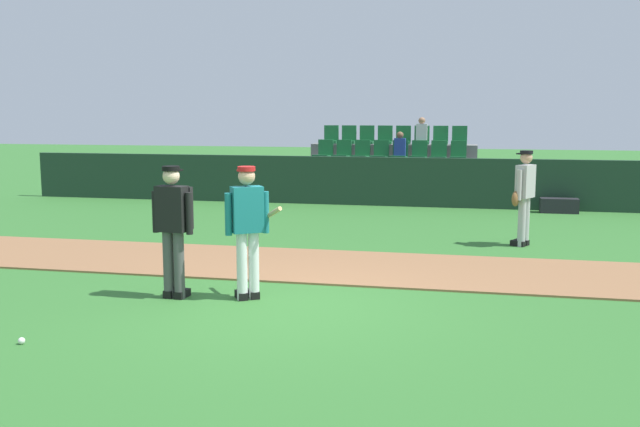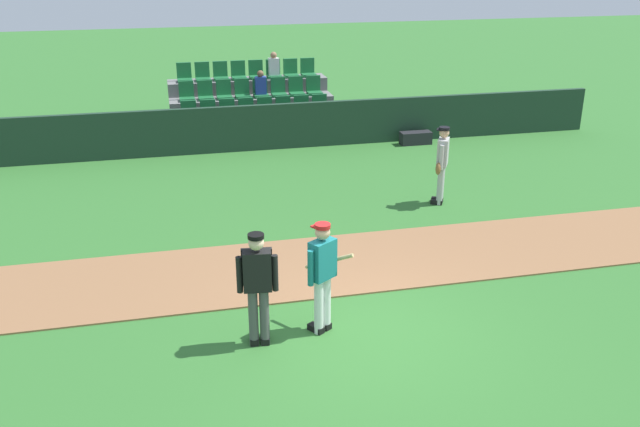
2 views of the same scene
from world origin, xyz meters
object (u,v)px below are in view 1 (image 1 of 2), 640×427
Objects in this scene: runner_grey_jersey at (524,194)px; equipment_bag at (559,206)px; batter_teal_jersey at (248,227)px; umpire_home_plate at (173,224)px; baseball at (22,341)px.

equipment_bag is (1.17, 4.66, -0.78)m from runner_grey_jersey.
batter_teal_jersey is 1.00× the size of umpire_home_plate.
baseball is (-5.59, -6.91, -0.93)m from runner_grey_jersey.
batter_teal_jersey reaches higher than baseball.
runner_grey_jersey is (4.77, 4.78, -0.04)m from umpire_home_plate.
runner_grey_jersey is 23.78× the size of baseball.
umpire_home_plate is (-0.98, -0.13, 0.03)m from batter_teal_jersey.
umpire_home_plate is at bearing -172.17° from batter_teal_jersey.
batter_teal_jersey is at bearing -129.19° from runner_grey_jersey.
batter_teal_jersey is at bearing 51.42° from baseball.
batter_teal_jersey is 10.57m from equipment_bag.
runner_grey_jersey is 4.86m from equipment_bag.
runner_grey_jersey is at bearing 50.81° from batter_teal_jersey.
umpire_home_plate is at bearing -134.92° from runner_grey_jersey.
baseball is (-0.83, -2.13, -0.96)m from umpire_home_plate.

